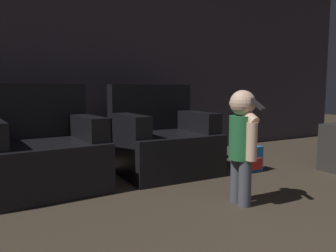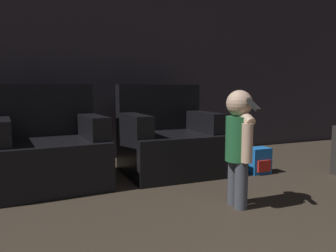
{
  "view_description": "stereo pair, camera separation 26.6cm",
  "coord_description": "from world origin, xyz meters",
  "views": [
    {
      "loc": [
        -1.19,
        0.68,
        0.84
      ],
      "look_at": [
        0.1,
        2.99,
        0.54
      ],
      "focal_mm": 35.0,
      "sensor_mm": 36.0,
      "label": 1
    },
    {
      "loc": [
        -0.96,
        0.56,
        0.84
      ],
      "look_at": [
        0.1,
        2.99,
        0.54
      ],
      "focal_mm": 35.0,
      "sensor_mm": 36.0,
      "label": 2
    }
  ],
  "objects": [
    {
      "name": "wall_back",
      "position": [
        0.0,
        4.5,
        1.3
      ],
      "size": [
        8.4,
        0.05,
        2.6
      ],
      "color": "#3D3842",
      "rests_on": "ground_plane"
    },
    {
      "name": "armchair_left",
      "position": [
        -0.79,
        3.57,
        0.31
      ],
      "size": [
        0.96,
        0.89,
        0.89
      ],
      "rotation": [
        0.0,
        0.0,
        0.07
      ],
      "color": "black",
      "rests_on": "ground_plane"
    },
    {
      "name": "armchair_right",
      "position": [
        0.36,
        3.57,
        0.31
      ],
      "size": [
        0.92,
        0.84,
        0.89
      ],
      "rotation": [
        0.0,
        0.0,
        -0.01
      ],
      "color": "black",
      "rests_on": "ground_plane"
    },
    {
      "name": "person_toddler",
      "position": [
        0.41,
        2.45,
        0.49
      ],
      "size": [
        0.18,
        0.33,
        0.83
      ],
      "rotation": [
        0.0,
        0.0,
        -1.67
      ],
      "color": "#474C56",
      "rests_on": "ground_plane"
    },
    {
      "name": "toy_backpack",
      "position": [
        1.16,
        3.15,
        0.13
      ],
      "size": [
        0.21,
        0.17,
        0.26
      ],
      "color": "blue",
      "rests_on": "ground_plane"
    }
  ]
}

